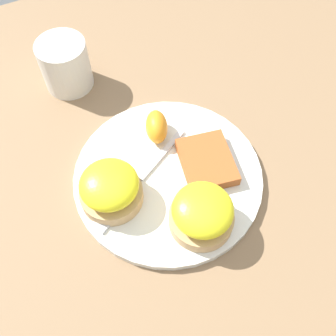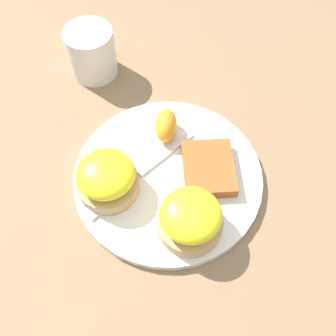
{
  "view_description": "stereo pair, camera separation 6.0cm",
  "coord_description": "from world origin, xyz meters",
  "views": [
    {
      "loc": [
        -0.28,
        0.14,
        0.55
      ],
      "look_at": [
        0.0,
        0.0,
        0.03
      ],
      "focal_mm": 42.0,
      "sensor_mm": 36.0,
      "label": 1
    },
    {
      "loc": [
        -0.3,
        0.08,
        0.55
      ],
      "look_at": [
        0.0,
        0.0,
        0.03
      ],
      "focal_mm": 42.0,
      "sensor_mm": 36.0,
      "label": 2
    }
  ],
  "objects": [
    {
      "name": "orange_wedge",
      "position": [
        0.08,
        -0.02,
        0.04
      ],
      "size": [
        0.07,
        0.05,
        0.04
      ],
      "primitive_type": "ellipsoid",
      "rotation": [
        0.0,
        0.0,
        2.79
      ],
      "color": "orange",
      "rests_on": "plate"
    },
    {
      "name": "hashbrown_patty",
      "position": [
        -0.01,
        -0.06,
        0.02
      ],
      "size": [
        0.11,
        0.1,
        0.02
      ],
      "primitive_type": "cube",
      "rotation": [
        0.0,
        0.0,
        -0.19
      ],
      "color": "#A45427",
      "rests_on": "plate"
    },
    {
      "name": "plate",
      "position": [
        0.0,
        0.0,
        0.01
      ],
      "size": [
        0.3,
        0.3,
        0.01
      ],
      "primitive_type": "cylinder",
      "color": "silver",
      "rests_on": "ground_plane"
    },
    {
      "name": "cup",
      "position": [
        0.27,
        0.07,
        0.05
      ],
      "size": [
        0.12,
        0.09,
        0.09
      ],
      "color": "silver",
      "rests_on": "ground_plane"
    },
    {
      "name": "ground_plane",
      "position": [
        0.0,
        0.0,
        0.0
      ],
      "size": [
        1.1,
        1.1,
        0.0
      ],
      "primitive_type": "plane",
      "color": "#846647"
    },
    {
      "name": "sandwich_benedict_left",
      "position": [
        -0.0,
        0.09,
        0.04
      ],
      "size": [
        0.09,
        0.09,
        0.06
      ],
      "color": "tan",
      "rests_on": "plate"
    },
    {
      "name": "sandwich_benedict_right",
      "position": [
        -0.09,
        -0.01,
        0.04
      ],
      "size": [
        0.09,
        0.09,
        0.06
      ],
      "color": "tan",
      "rests_on": "plate"
    },
    {
      "name": "fork",
      "position": [
        0.01,
        0.05,
        0.02
      ],
      "size": [
        0.12,
        0.2,
        0.0
      ],
      "color": "silver",
      "rests_on": "plate"
    }
  ]
}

